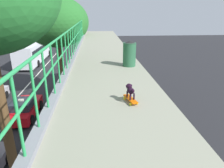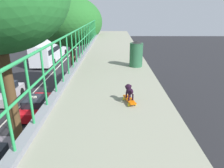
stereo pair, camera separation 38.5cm
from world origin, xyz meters
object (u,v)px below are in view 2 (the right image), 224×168
object	(u,v)px
toy_skateboard	(129,100)
car_red_taxi_fifth	(37,106)
litter_bin	(136,54)
car_silver_sixth	(5,93)
city_bus	(51,49)
small_dog	(129,90)

from	to	relation	value
toy_skateboard	car_red_taxi_fifth	bearing A→B (deg)	122.58
toy_skateboard	litter_bin	xyz separation A→B (m)	(0.47, 3.19, 0.41)
car_red_taxi_fifth	car_silver_sixth	world-z (taller)	car_red_taxi_fifth
litter_bin	car_silver_sixth	bearing A→B (deg)	139.33
car_red_taxi_fifth	city_bus	size ratio (longest dim) A/B	0.35
city_bus	litter_bin	bearing A→B (deg)	-66.16
toy_skateboard	small_dog	size ratio (longest dim) A/B	1.62
car_silver_sixth	small_dog	xyz separation A→B (m)	(9.81, -12.00, 5.05)
litter_bin	car_red_taxi_fifth	bearing A→B (deg)	135.83
city_bus	car_red_taxi_fifth	bearing A→B (deg)	-77.30
car_red_taxi_fifth	city_bus	xyz separation A→B (m)	(-3.93, 17.45, 1.08)
city_bus	litter_bin	world-z (taller)	litter_bin
toy_skateboard	litter_bin	distance (m)	3.25
car_red_taxi_fifth	small_dog	size ratio (longest dim) A/B	11.88
car_silver_sixth	litter_bin	world-z (taller)	litter_bin
small_dog	car_silver_sixth	bearing A→B (deg)	129.27
car_silver_sixth	litter_bin	size ratio (longest dim) A/B	4.21
car_silver_sixth	city_bus	xyz separation A→B (m)	(-0.27, 15.05, 1.02)
city_bus	litter_bin	size ratio (longest dim) A/B	12.17
car_red_taxi_fifth	toy_skateboard	size ratio (longest dim) A/B	7.32
toy_skateboard	litter_bin	bearing A→B (deg)	81.62
small_dog	toy_skateboard	bearing A→B (deg)	-77.72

